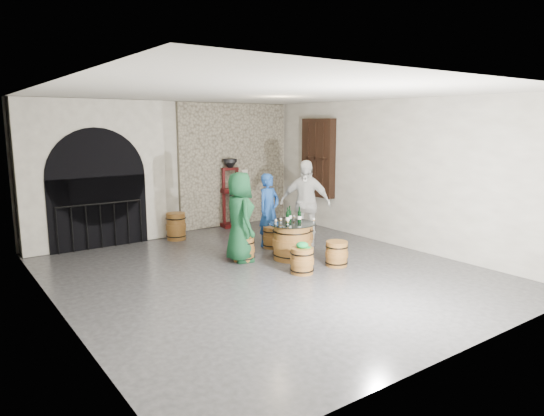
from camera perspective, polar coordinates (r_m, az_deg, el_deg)
ground at (r=8.99m, az=-1.02°, el=-7.43°), size 8.00×8.00×0.00m
wall_back at (r=12.13m, az=-11.91°, el=4.61°), size 8.00×0.00×8.00m
wall_front at (r=5.86m, az=21.84°, el=-1.43°), size 8.00×0.00×8.00m
wall_left at (r=7.27m, az=-24.38°, el=0.48°), size 0.00×8.00×8.00m
wall_right at (r=11.01m, az=14.14°, el=4.00°), size 0.00×8.00×8.00m
ceiling at (r=8.59m, az=-1.09°, el=13.39°), size 8.00×8.00×0.00m
stone_facing_panel at (r=12.91m, az=-4.46°, el=5.10°), size 3.20×0.12×3.18m
arched_opening at (r=11.25m, az=-20.25°, el=3.72°), size 3.10×0.60×3.19m
shuttered_window at (r=12.58m, az=5.42°, el=5.88°), size 0.23×1.10×2.00m
barrel_table at (r=9.69m, az=2.36°, el=-3.92°), size 0.95×0.95×0.73m
barrel_stool_left at (r=9.60m, az=-3.33°, el=-4.85°), size 0.44×0.44×0.47m
barrel_stool_far at (r=10.57m, az=0.06°, el=-3.45°), size 0.44×0.44×0.47m
barrel_stool_right at (r=10.62m, az=3.73°, el=-3.40°), size 0.44×0.44×0.47m
barrel_stool_near_right at (r=9.33m, az=7.62°, el=-5.36°), size 0.44×0.44×0.47m
barrel_stool_near_left at (r=8.81m, az=3.56°, el=-6.21°), size 0.44×0.44×0.47m
green_cap at (r=8.74m, az=3.60°, el=-4.39°), size 0.26×0.22×0.12m
person_green at (r=9.45m, az=-3.83°, el=-1.08°), size 0.72×0.95×1.76m
person_blue at (r=10.63m, az=-0.37°, el=-0.24°), size 0.66×0.50×1.61m
person_white at (r=10.59m, az=3.92°, el=0.52°), size 1.05×1.17×1.91m
wine_bottle_left at (r=9.51m, az=1.85°, el=-1.09°), size 0.08×0.08×0.32m
wine_bottle_center at (r=9.63m, az=3.24°, el=-0.96°), size 0.08×0.08×0.32m
wine_bottle_right at (r=9.69m, az=2.09°, el=-0.88°), size 0.08×0.08×0.32m
tasting_glass_a at (r=9.44m, az=1.88°, el=-1.69°), size 0.05×0.05×0.10m
tasting_glass_b at (r=9.78m, az=3.43°, el=-1.28°), size 0.05×0.05×0.10m
tasting_glass_c at (r=9.60m, az=1.04°, el=-1.48°), size 0.05×0.05×0.10m
tasting_glass_d at (r=9.87m, az=2.59°, el=-1.17°), size 0.05×0.05×0.10m
tasting_glass_e at (r=9.62m, az=4.93°, el=-1.49°), size 0.05×0.05×0.10m
tasting_glass_f at (r=9.49m, az=0.45°, el=-1.62°), size 0.05×0.05×0.10m
side_barrel at (r=11.51m, az=-11.22°, el=-2.13°), size 0.47×0.47×0.63m
corking_press at (r=12.61m, az=-4.91°, el=2.40°), size 0.74×0.45×1.78m
control_box at (r=13.00m, az=-3.32°, el=4.04°), size 0.18×0.10×0.22m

